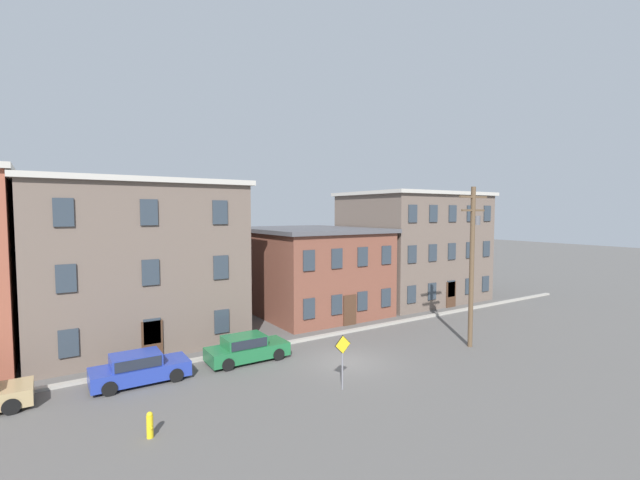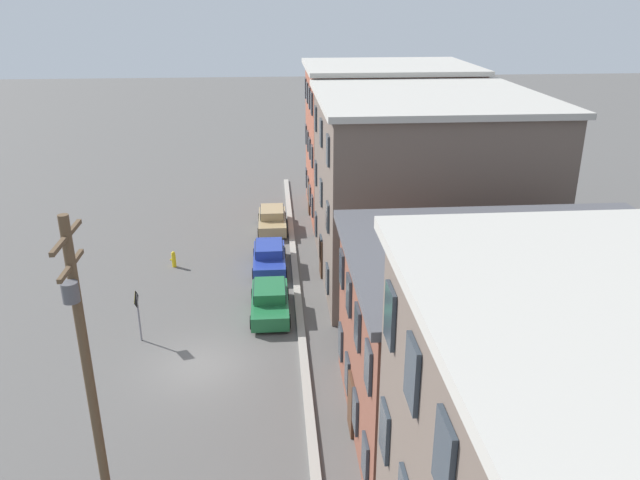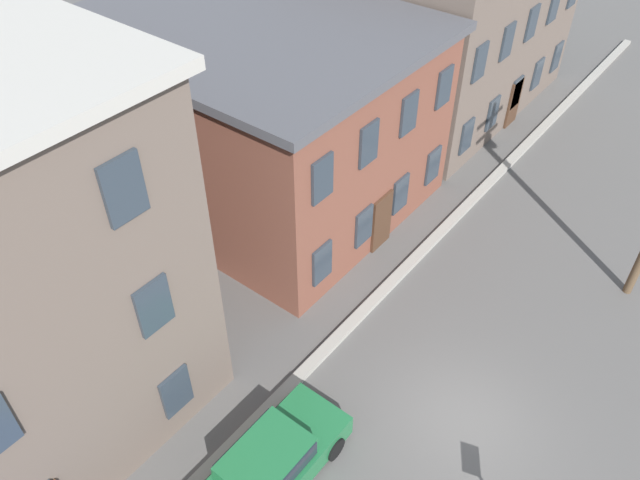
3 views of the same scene
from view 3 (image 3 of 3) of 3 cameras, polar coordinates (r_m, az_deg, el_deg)
The scene contains 4 objects.
ground_plane at distance 18.43m, azimuth 12.98°, elevation -15.81°, with size 200.00×200.00×0.00m, color #565451.
kerb_strip at distance 19.57m, azimuth 1.32°, elevation -9.19°, with size 56.00×0.36×0.16m, color #9E998E.
apartment_far at distance 23.83m, azimuth -5.92°, elevation 11.59°, with size 9.66×12.08×6.84m.
car_green at distance 16.53m, azimuth -4.56°, elevation -19.73°, with size 4.40×1.92×1.43m.
Camera 3 is at (-10.05, -2.82, 15.19)m, focal length 35.00 mm.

